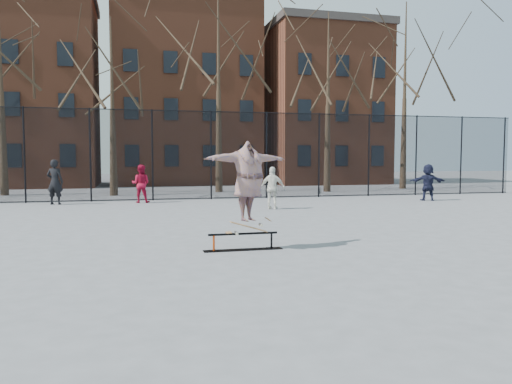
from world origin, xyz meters
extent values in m
plane|color=slate|center=(0.00, 0.00, 0.00)|extent=(100.00, 100.00, 0.00)
cube|color=black|center=(-0.10, 0.51, 0.01)|extent=(1.64, 0.25, 0.01)
cylinder|color=#C73A0B|center=(-0.71, 0.51, 0.17)|extent=(0.04, 0.04, 0.34)
cylinder|color=black|center=(0.51, 0.51, 0.17)|extent=(0.04, 0.04, 0.34)
cylinder|color=black|center=(-0.10, 0.51, 0.34)|extent=(1.45, 0.05, 0.05)
imported|color=#44398E|center=(0.02, 0.51, 1.28)|extent=(2.07, 1.31, 1.64)
imported|color=black|center=(-5.30, 12.00, 0.91)|extent=(0.77, 0.62, 1.82)
imported|color=maroon|center=(-1.93, 12.00, 0.80)|extent=(0.90, 0.78, 1.59)
imported|color=silver|center=(2.71, 8.13, 0.78)|extent=(0.99, 0.76, 1.56)
imported|color=#191B32|center=(10.34, 9.99, 0.81)|extent=(1.57, 0.94, 1.61)
cylinder|color=black|center=(-6.60, 13.00, 2.00)|extent=(0.07, 0.07, 4.00)
cylinder|color=black|center=(-4.00, 13.00, 2.00)|extent=(0.07, 0.07, 4.00)
cylinder|color=black|center=(-1.40, 13.00, 2.00)|extent=(0.07, 0.07, 4.00)
cylinder|color=black|center=(1.20, 13.00, 2.00)|extent=(0.07, 0.07, 4.00)
cylinder|color=black|center=(3.80, 13.00, 2.00)|extent=(0.07, 0.07, 4.00)
cylinder|color=black|center=(6.40, 13.00, 2.00)|extent=(0.07, 0.07, 4.00)
cylinder|color=black|center=(9.00, 13.00, 2.00)|extent=(0.07, 0.07, 4.00)
cylinder|color=black|center=(11.60, 13.00, 2.00)|extent=(0.07, 0.07, 4.00)
cylinder|color=black|center=(14.20, 13.00, 2.00)|extent=(0.07, 0.07, 4.00)
cylinder|color=black|center=(16.80, 13.00, 2.00)|extent=(0.07, 0.07, 4.00)
cube|color=black|center=(0.00, 13.00, 2.00)|extent=(34.00, 0.01, 4.00)
cylinder|color=black|center=(0.00, 13.00, 3.96)|extent=(34.00, 0.04, 0.04)
cone|color=black|center=(-8.50, 17.80, 2.31)|extent=(0.40, 0.40, 4.62)
cone|color=black|center=(-3.00, 16.50, 2.31)|extent=(0.40, 0.40, 4.62)
cone|color=black|center=(2.50, 17.80, 2.31)|extent=(0.40, 0.40, 4.62)
cone|color=black|center=(8.00, 16.50, 2.31)|extent=(0.40, 0.40, 4.62)
cone|color=black|center=(13.50, 17.80, 2.31)|extent=(0.40, 0.40, 4.62)
cube|color=brown|center=(-9.00, 26.00, 6.00)|extent=(9.00, 7.00, 12.00)
cube|color=brown|center=(1.50, 26.00, 6.50)|extent=(10.00, 7.00, 13.00)
cube|color=brown|center=(11.50, 26.00, 5.50)|extent=(8.00, 7.00, 11.00)
camera|label=1|loc=(-2.30, -9.41, 1.91)|focal=35.00mm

